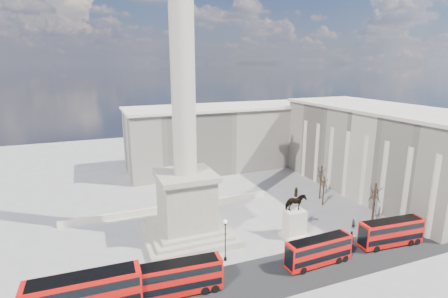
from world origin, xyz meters
TOP-DOWN VIEW (x-y plane):
  - ground at (0.00, 0.00)m, footprint 180.00×180.00m
  - asphalt_road at (5.00, -10.00)m, footprint 120.00×9.00m
  - nelsons_column at (0.00, 5.00)m, footprint 14.00×14.00m
  - balustrade_wall at (0.00, 16.00)m, footprint 40.00×0.60m
  - building_east at (45.00, 10.00)m, footprint 19.00×46.00m
  - building_northeast at (20.00, 40.00)m, footprint 51.00×17.00m
  - red_bus_a at (-15.56, -8.83)m, footprint 12.39×3.21m
  - red_bus_b at (-4.90, -9.01)m, footprint 10.70×3.14m
  - red_bus_c at (14.79, -9.93)m, footprint 10.01×2.72m
  - red_bus_d at (28.45, -9.66)m, footprint 10.60×3.25m
  - victorian_lamp at (3.03, -4.18)m, footprint 0.54×0.54m
  - equestrian_statue at (16.14, -1.66)m, footprint 4.09×3.06m
  - bare_tree_near at (29.47, -4.70)m, footprint 2.02×2.02m
  - bare_tree_mid at (28.60, 7.31)m, footprint 1.64×1.64m
  - bare_tree_far at (30.16, 10.38)m, footprint 1.85×1.85m
  - pedestrian_walking at (26.97, -3.16)m, footprint 0.71×0.51m
  - pedestrian_standing at (23.57, -6.50)m, footprint 1.09×1.04m
  - pedestrian_crossing at (17.88, 0.32)m, footprint 1.12×1.03m

SIDE VIEW (x-z plane):
  - ground at x=0.00m, z-range 0.00..0.00m
  - asphalt_road at x=5.00m, z-range 0.00..0.01m
  - balustrade_wall at x=0.00m, z-range 0.00..1.10m
  - pedestrian_standing at x=23.57m, z-range 0.00..1.78m
  - pedestrian_walking at x=26.97m, z-range 0.00..1.81m
  - pedestrian_crossing at x=17.88m, z-range 0.00..1.84m
  - red_bus_c at x=14.79m, z-range 0.10..4.12m
  - red_bus_d at x=28.45m, z-range 0.10..4.34m
  - red_bus_b at x=-4.90m, z-range 0.10..4.39m
  - red_bus_a at x=-15.56m, z-range 0.12..5.12m
  - equestrian_statue at x=16.14m, z-range -1.28..7.20m
  - victorian_lamp at x=3.03m, z-range 0.56..6.87m
  - bare_tree_mid at x=28.60m, z-range 1.80..8.03m
  - bare_tree_far at x=30.16m, z-range 2.17..9.71m
  - bare_tree_near at x=29.47m, z-range 2.54..11.36m
  - building_northeast at x=20.00m, z-range 0.02..16.62m
  - building_east at x=45.00m, z-range 0.02..18.62m
  - nelsons_column at x=0.00m, z-range -12.01..37.84m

